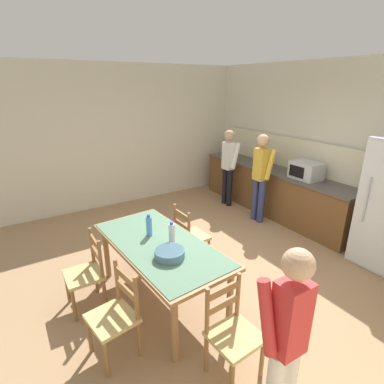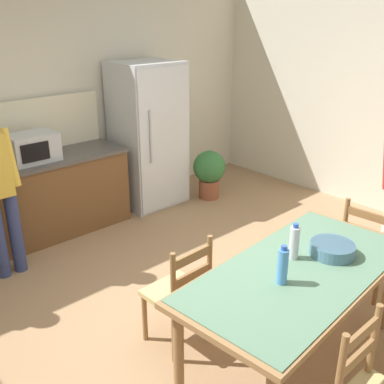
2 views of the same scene
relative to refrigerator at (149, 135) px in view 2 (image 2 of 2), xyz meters
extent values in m
plane|color=#9E7A56|center=(-1.19, -2.19, -0.92)|extent=(8.32, 8.32, 0.00)
cube|color=beige|center=(-1.19, 0.47, 0.53)|extent=(6.52, 0.12, 2.90)
cube|color=silver|center=(0.00, 0.01, 0.00)|extent=(0.81, 0.68, 1.85)
cube|color=silver|center=(0.00, -0.34, 0.00)|extent=(0.78, 0.02, 1.77)
cylinder|color=#A5AAB2|center=(-0.24, -0.36, 0.09)|extent=(0.02, 0.02, 0.65)
cube|color=#B2B7BC|center=(-1.54, 0.02, 0.14)|extent=(0.50, 0.38, 0.30)
cube|color=black|center=(-1.59, -0.17, 0.14)|extent=(0.30, 0.01, 0.19)
cylinder|color=olive|center=(-1.92, -2.80, -0.56)|extent=(0.07, 0.07, 0.73)
cylinder|color=olive|center=(-0.27, -2.67, -0.56)|extent=(0.07, 0.07, 0.73)
cube|color=olive|center=(-1.07, -3.08, -0.17)|extent=(1.93, 1.04, 0.04)
cube|color=#567A60|center=(-1.07, -3.08, -0.15)|extent=(1.85, 0.99, 0.01)
cylinder|color=#4C8ED6|center=(-1.30, -3.10, -0.03)|extent=(0.07, 0.07, 0.24)
cylinder|color=#2D51B2|center=(-1.30, -3.10, 0.11)|extent=(0.04, 0.04, 0.03)
cylinder|color=silver|center=(-0.98, -2.97, -0.03)|extent=(0.07, 0.07, 0.24)
cylinder|color=#2D51B2|center=(-0.98, -2.97, 0.11)|extent=(0.04, 0.04, 0.03)
cylinder|color=slate|center=(-0.74, -3.13, -0.10)|extent=(0.32, 0.32, 0.09)
cylinder|color=slate|center=(-0.74, -3.13, -0.07)|extent=(0.31, 0.31, 0.02)
cylinder|color=olive|center=(0.35, -2.80, -0.72)|extent=(0.04, 0.04, 0.41)
cylinder|color=olive|center=(0.03, -3.18, -0.72)|extent=(0.04, 0.04, 0.41)
cylinder|color=olive|center=(0.01, -2.82, -0.72)|extent=(0.04, 0.04, 0.41)
cube|color=tan|center=(0.19, -2.99, -0.49)|extent=(0.43, 0.44, 0.04)
cylinder|color=olive|center=(0.01, -2.82, -0.24)|extent=(0.04, 0.04, 0.46)
cube|color=olive|center=(0.02, -3.00, -0.11)|extent=(0.05, 0.36, 0.07)
cube|color=olive|center=(0.02, -3.00, -0.27)|extent=(0.05, 0.36, 0.07)
cylinder|color=olive|center=(-1.37, -2.17, -0.72)|extent=(0.04, 0.04, 0.41)
cylinder|color=olive|center=(-1.73, -2.18, -0.72)|extent=(0.04, 0.04, 0.41)
cylinder|color=olive|center=(-1.36, -2.51, -0.72)|extent=(0.04, 0.04, 0.41)
cylinder|color=olive|center=(-1.72, -2.52, -0.72)|extent=(0.04, 0.04, 0.41)
cube|color=tan|center=(-1.55, -2.34, -0.49)|extent=(0.43, 0.41, 0.04)
cylinder|color=olive|center=(-1.36, -2.51, -0.24)|extent=(0.04, 0.04, 0.46)
cylinder|color=olive|center=(-1.72, -2.52, -0.24)|extent=(0.04, 0.04, 0.46)
cube|color=olive|center=(-1.54, -2.51, -0.11)|extent=(0.36, 0.04, 0.07)
cube|color=olive|center=(-1.54, -2.51, -0.27)|extent=(0.36, 0.04, 0.07)
cylinder|color=olive|center=(-1.61, -3.72, -0.24)|extent=(0.04, 0.04, 0.46)
cylinder|color=olive|center=(-1.25, -3.72, -0.24)|extent=(0.04, 0.04, 0.46)
cube|color=olive|center=(-1.43, -3.72, -0.11)|extent=(0.36, 0.03, 0.07)
cube|color=olive|center=(-1.43, -3.72, -0.27)|extent=(0.36, 0.03, 0.07)
cylinder|color=navy|center=(-2.03, -0.51, -0.51)|extent=(0.12, 0.12, 0.82)
cylinder|color=gold|center=(-1.95, -0.44, 0.22)|extent=(0.09, 0.22, 0.56)
cylinder|color=brown|center=(0.69, -0.43, -0.79)|extent=(0.28, 0.28, 0.26)
sphere|color=#337038|center=(0.69, -0.43, -0.48)|extent=(0.44, 0.44, 0.44)
camera|label=1|loc=(1.70, -4.37, 1.58)|focal=28.00mm
camera|label=2|loc=(-3.39, -4.53, 1.48)|focal=42.00mm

